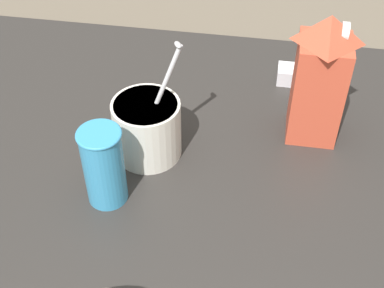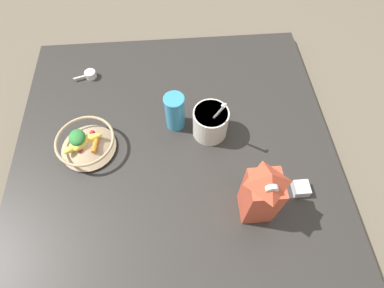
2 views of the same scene
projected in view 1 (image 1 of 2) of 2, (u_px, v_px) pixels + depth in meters
ground_plane at (165, 225)px, 0.93m from camera, size 6.00×6.00×0.00m
countertop at (164, 217)px, 0.91m from camera, size 1.11×1.11×0.05m
milk_carton at (320, 78)px, 0.95m from camera, size 0.09×0.09×0.25m
yogurt_tub at (147, 126)px, 0.95m from camera, size 0.12×0.13×0.23m
drinking_cup at (104, 165)px, 0.86m from camera, size 0.07×0.07×0.15m
spice_jar at (288, 75)px, 1.15m from camera, size 0.05×0.05×0.03m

